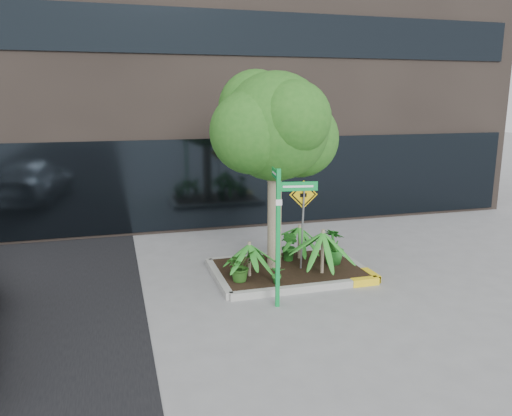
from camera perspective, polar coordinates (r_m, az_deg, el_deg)
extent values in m
plane|color=gray|center=(10.92, 3.26, -8.13)|extent=(80.00, 80.00, 0.00)
cube|color=#9E9E99|center=(12.20, 1.98, -5.49)|extent=(3.20, 0.15, 0.15)
cube|color=#9E9E99|center=(10.26, 5.83, -9.11)|extent=(3.20, 0.15, 0.15)
cube|color=#9E9E99|center=(10.81, -4.36, -7.93)|extent=(0.15, 2.20, 0.15)
cube|color=#9E9E99|center=(11.83, 11.09, -6.31)|extent=(0.15, 2.20, 0.15)
cube|color=yellow|center=(10.79, 12.32, -8.25)|extent=(0.60, 0.17, 0.15)
cube|color=black|center=(11.21, 3.73, -6.93)|extent=(3.05, 2.05, 0.06)
cylinder|color=tan|center=(10.88, 2.13, -0.30)|extent=(0.31, 0.31, 2.87)
cylinder|color=tan|center=(10.73, 2.66, 5.21)|extent=(0.54, 0.15, 0.93)
sphere|color=#245F1B|center=(10.63, 2.21, 9.29)|extent=(2.29, 2.29, 2.29)
sphere|color=#245F1B|center=(11.14, 5.03, 7.92)|extent=(1.72, 1.72, 1.72)
sphere|color=#245F1B|center=(10.29, -0.53, 8.65)|extent=(1.72, 1.72, 1.72)
sphere|color=#245F1B|center=(10.14, 4.29, 10.19)|extent=(1.53, 1.53, 1.53)
sphere|color=#245F1B|center=(10.99, -0.02, 11.39)|extent=(1.62, 1.62, 1.62)
cylinder|color=tan|center=(10.78, 7.61, -4.92)|extent=(0.07, 0.07, 0.97)
cylinder|color=tan|center=(10.55, -0.76, -5.84)|extent=(0.07, 0.07, 0.75)
cylinder|color=tan|center=(11.72, 4.97, -3.84)|extent=(0.07, 0.07, 0.81)
imported|color=#235016|center=(10.30, -1.85, -6.62)|extent=(0.80, 0.80, 0.64)
imported|color=#1E651E|center=(11.45, 8.90, -4.33)|extent=(0.64, 0.64, 0.82)
imported|color=#236C21|center=(10.16, 2.39, -6.93)|extent=(0.47, 0.47, 0.63)
imported|color=#1F631C|center=(11.53, 3.87, -4.35)|extent=(0.53, 0.53, 0.72)
cube|color=#0E9D40|center=(9.14, 2.52, -3.62)|extent=(0.09, 0.09, 2.61)
cube|color=#0E9D40|center=(8.99, 4.81, 2.48)|extent=(0.72, 0.14, 0.17)
cube|color=#0E9D40|center=(9.24, 2.22, 3.96)|extent=(0.14, 0.72, 0.17)
cube|color=white|center=(8.97, 4.84, 2.46)|extent=(0.55, 0.09, 0.04)
cube|color=white|center=(9.23, 2.14, 3.95)|extent=(0.09, 0.55, 0.04)
cube|color=white|center=(8.94, 2.65, 0.62)|extent=(0.11, 0.02, 0.11)
cylinder|color=slate|center=(10.81, 5.33, -2.45)|extent=(0.07, 0.21, 1.82)
cube|color=#E6BB0B|center=(10.62, 5.45, 1.54)|extent=(0.61, 0.11, 0.61)
cube|color=black|center=(10.61, 5.47, 1.53)|extent=(0.54, 0.08, 0.54)
cube|color=#E6BB0B|center=(10.61, 5.48, 1.52)|extent=(0.46, 0.07, 0.46)
cube|color=black|center=(10.60, 5.43, 1.47)|extent=(0.14, 0.02, 0.08)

